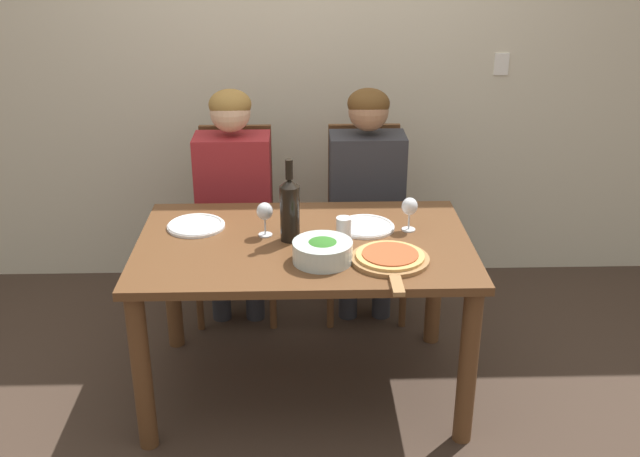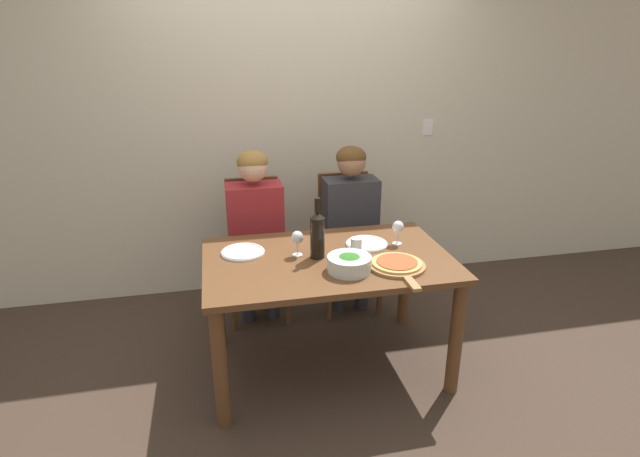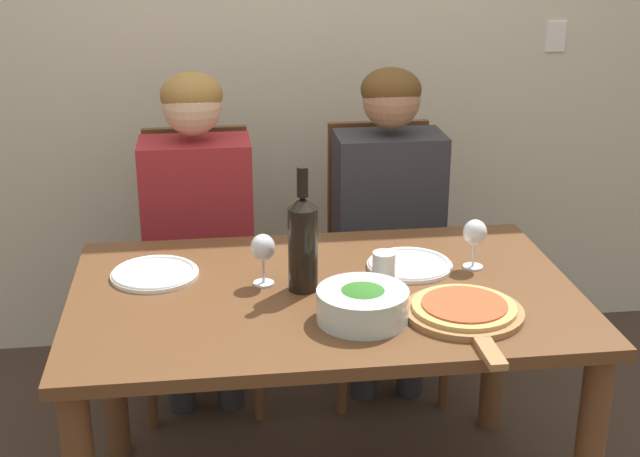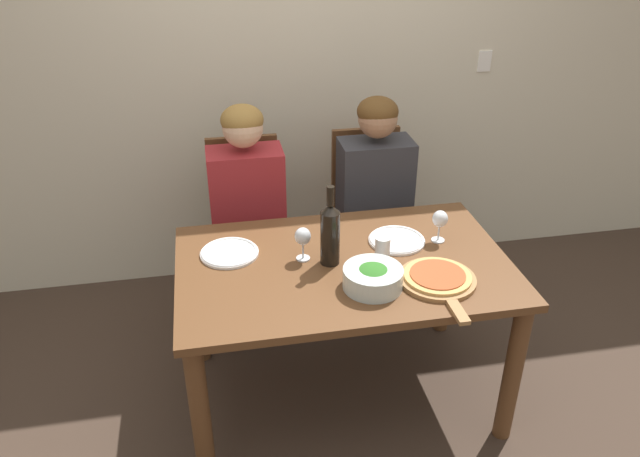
{
  "view_description": "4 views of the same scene",
  "coord_description": "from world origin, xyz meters",
  "px_view_note": "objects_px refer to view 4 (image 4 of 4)",
  "views": [
    {
      "loc": [
        -0.02,
        -2.89,
        2.05
      ],
      "look_at": [
        0.07,
        -0.03,
        0.81
      ],
      "focal_mm": 42.0,
      "sensor_mm": 36.0,
      "label": 1
    },
    {
      "loc": [
        -0.6,
        -2.56,
        1.92
      ],
      "look_at": [
        -0.04,
        0.02,
        0.91
      ],
      "focal_mm": 28.0,
      "sensor_mm": 36.0,
      "label": 2
    },
    {
      "loc": [
        -0.31,
        -2.26,
        1.78
      ],
      "look_at": [
        -0.0,
        0.09,
        0.89
      ],
      "focal_mm": 50.0,
      "sensor_mm": 36.0,
      "label": 3
    },
    {
      "loc": [
        -0.52,
        -2.19,
        2.16
      ],
      "look_at": [
        -0.08,
        0.12,
        0.85
      ],
      "focal_mm": 35.0,
      "sensor_mm": 36.0,
      "label": 4
    }
  ],
  "objects_px": {
    "dinner_plate_left": "(229,253)",
    "wine_bottle": "(330,233)",
    "person_woman": "(247,199)",
    "chair_left": "(248,225)",
    "water_tumbler": "(382,248)",
    "person_man": "(376,188)",
    "chair_right": "(368,214)",
    "wine_glass_right": "(440,220)",
    "pizza_on_board": "(438,279)",
    "dinner_plate_right": "(397,240)",
    "wine_glass_left": "(303,238)",
    "broccoli_bowl": "(373,278)"
  },
  "relations": [
    {
      "from": "dinner_plate_left",
      "to": "wine_glass_right",
      "type": "bearing_deg",
      "value": -3.5
    },
    {
      "from": "person_woman",
      "to": "wine_glass_right",
      "type": "distance_m",
      "value": 1.01
    },
    {
      "from": "person_woman",
      "to": "dinner_plate_left",
      "type": "relative_size",
      "value": 4.84
    },
    {
      "from": "wine_bottle",
      "to": "wine_glass_right",
      "type": "xyz_separation_m",
      "value": [
        0.52,
        0.09,
        -0.04
      ]
    },
    {
      "from": "chair_right",
      "to": "dinner_plate_left",
      "type": "xyz_separation_m",
      "value": [
        -0.8,
        -0.65,
        0.23
      ]
    },
    {
      "from": "chair_left",
      "to": "wine_bottle",
      "type": "bearing_deg",
      "value": -69.67
    },
    {
      "from": "wine_glass_right",
      "to": "water_tumbler",
      "type": "bearing_deg",
      "value": -161.11
    },
    {
      "from": "wine_bottle",
      "to": "water_tumbler",
      "type": "height_order",
      "value": "wine_bottle"
    },
    {
      "from": "chair_right",
      "to": "wine_glass_right",
      "type": "relative_size",
      "value": 6.58
    },
    {
      "from": "chair_right",
      "to": "pizza_on_board",
      "type": "relative_size",
      "value": 2.18
    },
    {
      "from": "dinner_plate_right",
      "to": "person_man",
      "type": "bearing_deg",
      "value": 84.42
    },
    {
      "from": "dinner_plate_left",
      "to": "wine_glass_right",
      "type": "height_order",
      "value": "wine_glass_right"
    },
    {
      "from": "wine_bottle",
      "to": "dinner_plate_left",
      "type": "height_order",
      "value": "wine_bottle"
    },
    {
      "from": "dinner_plate_left",
      "to": "wine_glass_left",
      "type": "bearing_deg",
      "value": -17.3
    },
    {
      "from": "dinner_plate_left",
      "to": "wine_bottle",
      "type": "bearing_deg",
      "value": -19.18
    },
    {
      "from": "chair_left",
      "to": "dinner_plate_right",
      "type": "height_order",
      "value": "chair_left"
    },
    {
      "from": "wine_glass_left",
      "to": "person_man",
      "type": "bearing_deg",
      "value": 51.75
    },
    {
      "from": "chair_right",
      "to": "wine_glass_left",
      "type": "distance_m",
      "value": 0.95
    },
    {
      "from": "broccoli_bowl",
      "to": "person_man",
      "type": "bearing_deg",
      "value": 73.97
    },
    {
      "from": "chair_right",
      "to": "broccoli_bowl",
      "type": "distance_m",
      "value": 1.07
    },
    {
      "from": "chair_left",
      "to": "chair_right",
      "type": "height_order",
      "value": "same"
    },
    {
      "from": "dinner_plate_right",
      "to": "wine_glass_right",
      "type": "distance_m",
      "value": 0.21
    },
    {
      "from": "chair_left",
      "to": "pizza_on_board",
      "type": "xyz_separation_m",
      "value": [
        0.69,
        -1.02,
        0.23
      ]
    },
    {
      "from": "chair_left",
      "to": "water_tumbler",
      "type": "relative_size",
      "value": 9.55
    },
    {
      "from": "chair_right",
      "to": "person_man",
      "type": "relative_size",
      "value": 0.81
    },
    {
      "from": "person_woman",
      "to": "water_tumbler",
      "type": "height_order",
      "value": "person_woman"
    },
    {
      "from": "dinner_plate_right",
      "to": "wine_glass_left",
      "type": "xyz_separation_m",
      "value": [
        -0.44,
        -0.06,
        0.1
      ]
    },
    {
      "from": "dinner_plate_left",
      "to": "chair_left",
      "type": "bearing_deg",
      "value": 79.18
    },
    {
      "from": "wine_bottle",
      "to": "wine_glass_right",
      "type": "relative_size",
      "value": 2.37
    },
    {
      "from": "chair_right",
      "to": "wine_glass_right",
      "type": "bearing_deg",
      "value": -79.41
    },
    {
      "from": "wine_glass_left",
      "to": "water_tumbler",
      "type": "bearing_deg",
      "value": -10.21
    },
    {
      "from": "chair_left",
      "to": "dinner_plate_left",
      "type": "distance_m",
      "value": 0.7
    },
    {
      "from": "chair_right",
      "to": "broccoli_bowl",
      "type": "xyz_separation_m",
      "value": [
        -0.26,
        -1.01,
        0.26
      ]
    },
    {
      "from": "person_man",
      "to": "broccoli_bowl",
      "type": "xyz_separation_m",
      "value": [
        -0.26,
        -0.89,
        0.04
      ]
    },
    {
      "from": "chair_left",
      "to": "person_man",
      "type": "distance_m",
      "value": 0.72
    },
    {
      "from": "person_woman",
      "to": "wine_bottle",
      "type": "relative_size",
      "value": 3.44
    },
    {
      "from": "dinner_plate_left",
      "to": "pizza_on_board",
      "type": "distance_m",
      "value": 0.9
    },
    {
      "from": "chair_right",
      "to": "wine_glass_right",
      "type": "xyz_separation_m",
      "value": [
        0.13,
        -0.7,
        0.32
      ]
    },
    {
      "from": "person_man",
      "to": "water_tumbler",
      "type": "distance_m",
      "value": 0.71
    },
    {
      "from": "person_woman",
      "to": "broccoli_bowl",
      "type": "bearing_deg",
      "value": -64.46
    },
    {
      "from": "pizza_on_board",
      "to": "wine_glass_left",
      "type": "distance_m",
      "value": 0.59
    },
    {
      "from": "dinner_plate_left",
      "to": "chair_right",
      "type": "bearing_deg",
      "value": 38.86
    },
    {
      "from": "wine_bottle",
      "to": "pizza_on_board",
      "type": "xyz_separation_m",
      "value": [
        0.4,
        -0.23,
        -0.13
      ]
    },
    {
      "from": "broccoli_bowl",
      "to": "wine_glass_right",
      "type": "xyz_separation_m",
      "value": [
        0.39,
        0.3,
        0.06
      ]
    },
    {
      "from": "wine_glass_left",
      "to": "broccoli_bowl",
      "type": "bearing_deg",
      "value": -47.66
    },
    {
      "from": "chair_right",
      "to": "person_woman",
      "type": "relative_size",
      "value": 0.81
    },
    {
      "from": "chair_left",
      "to": "dinner_plate_right",
      "type": "xyz_separation_m",
      "value": [
        0.62,
        -0.68,
        0.23
      ]
    },
    {
      "from": "chair_right",
      "to": "dinner_plate_right",
      "type": "distance_m",
      "value": 0.72
    },
    {
      "from": "chair_right",
      "to": "broccoli_bowl",
      "type": "relative_size",
      "value": 4.12
    },
    {
      "from": "wine_glass_right",
      "to": "water_tumbler",
      "type": "relative_size",
      "value": 1.45
    }
  ]
}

